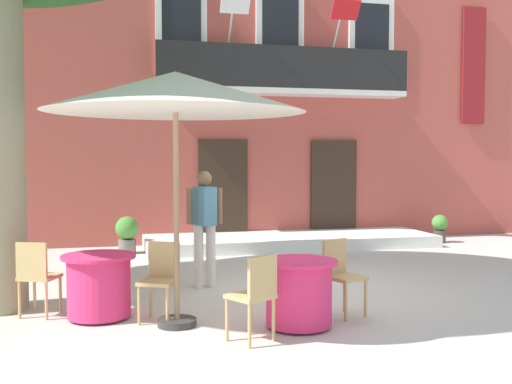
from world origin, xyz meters
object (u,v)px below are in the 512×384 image
object	(u,v)px
cafe_chair_near_tree_1	(341,272)
cafe_table_middle	(99,286)
cafe_table_near_tree	(299,293)
pedestrian_near_entrance	(205,222)
cafe_chair_near_tree_0	(255,292)
ground_planter_left	(127,233)
ground_planter_right	(440,227)
cafe_chair_middle_0	(36,273)
cafe_umbrella	(175,93)
cafe_chair_middle_1	(161,276)

from	to	relation	value
cafe_chair_near_tree_1	cafe_table_middle	size ratio (longest dim) A/B	1.05
cafe_table_near_tree	pedestrian_near_entrance	xyz separation A→B (m)	(-0.70, 2.34, 0.57)
cafe_chair_near_tree_0	cafe_table_middle	world-z (taller)	cafe_chair_near_tree_0
ground_planter_left	ground_planter_right	world-z (taller)	ground_planter_left
ground_planter_right	cafe_chair_middle_0	bearing A→B (deg)	-150.15
cafe_chair_near_tree_0	pedestrian_near_entrance	world-z (taller)	pedestrian_near_entrance
cafe_chair_near_tree_1	cafe_chair_middle_0	size ratio (longest dim) A/B	1.00
cafe_table_middle	ground_planter_left	xyz separation A→B (m)	(0.46, 4.91, 0.02)
ground_planter_left	pedestrian_near_entrance	distance (m)	3.67
cafe_table_near_tree	pedestrian_near_entrance	bearing A→B (deg)	106.73
cafe_chair_near_tree_0	cafe_umbrella	xyz separation A→B (m)	(-0.71, 0.82, 2.08)
cafe_table_middle	ground_planter_right	distance (m)	8.75
cafe_table_near_tree	cafe_chair_near_tree_1	xyz separation A→B (m)	(0.65, 0.39, 0.14)
cafe_table_middle	pedestrian_near_entrance	world-z (taller)	pedestrian_near_entrance
cafe_table_middle	cafe_chair_middle_1	size ratio (longest dim) A/B	0.95
cafe_chair_near_tree_1	ground_planter_right	bearing A→B (deg)	50.12
cafe_chair_near_tree_1	cafe_table_middle	distance (m)	2.88
cafe_chair_middle_0	cafe_umbrella	size ratio (longest dim) A/B	0.31
cafe_chair_near_tree_0	cafe_chair_middle_0	world-z (taller)	same
pedestrian_near_entrance	cafe_chair_near_tree_0	bearing A→B (deg)	-88.07
pedestrian_near_entrance	ground_planter_right	bearing A→B (deg)	30.27
cafe_chair_middle_0	ground_planter_right	world-z (taller)	cafe_chair_middle_0
cafe_chair_middle_1	pedestrian_near_entrance	distance (m)	1.91
cafe_table_near_tree	ground_planter_left	world-z (taller)	cafe_table_near_tree
cafe_chair_near_tree_0	ground_planter_right	bearing A→B (deg)	47.18
cafe_table_middle	cafe_chair_middle_0	size ratio (longest dim) A/B	0.95
cafe_chair_middle_1	ground_planter_left	xyz separation A→B (m)	(-0.25, 5.17, -0.12)
cafe_chair_near_tree_0	cafe_umbrella	distance (m)	2.35
cafe_table_near_tree	cafe_chair_middle_0	xyz separation A→B (m)	(-2.90, 1.13, 0.14)
cafe_chair_middle_0	ground_planter_left	distance (m)	4.83
cafe_chair_near_tree_1	cafe_umbrella	world-z (taller)	cafe_umbrella
cafe_chair_near_tree_1	ground_planter_right	xyz separation A→B (m)	(4.47, 5.35, -0.18)
cafe_chair_middle_0	pedestrian_near_entrance	bearing A→B (deg)	28.72
cafe_chair_middle_0	ground_planter_right	distance (m)	9.24
cafe_chair_middle_1	ground_planter_left	distance (m)	5.18
cafe_table_near_tree	cafe_chair_near_tree_1	size ratio (longest dim) A/B	0.95
cafe_chair_middle_1	cafe_umbrella	size ratio (longest dim) A/B	0.31
cafe_table_middle	ground_planter_right	world-z (taller)	cafe_table_middle
cafe_table_middle	ground_planter_left	bearing A→B (deg)	84.67
cafe_chair_middle_0	cafe_umbrella	xyz separation A→B (m)	(1.58, -0.76, 2.08)
cafe_table_near_tree	ground_planter_right	size ratio (longest dim) A/B	1.38
cafe_chair_near_tree_0	ground_planter_right	xyz separation A→B (m)	(5.72, 6.18, -0.18)
cafe_chair_middle_1	ground_planter_right	distance (m)	8.33
cafe_umbrella	ground_planter_left	world-z (taller)	cafe_umbrella
cafe_chair_middle_0	cafe_chair_middle_1	world-z (taller)	same
cafe_table_near_tree	cafe_chair_near_tree_0	xyz separation A→B (m)	(-0.61, -0.44, 0.14)
cafe_table_near_tree	cafe_chair_middle_1	size ratio (longest dim) A/B	0.95
cafe_table_near_tree	ground_planter_left	xyz separation A→B (m)	(-1.72, 5.82, 0.02)
cafe_chair_near_tree_1	cafe_chair_middle_0	distance (m)	3.63
cafe_chair_middle_0	cafe_chair_near_tree_0	bearing A→B (deg)	-34.55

